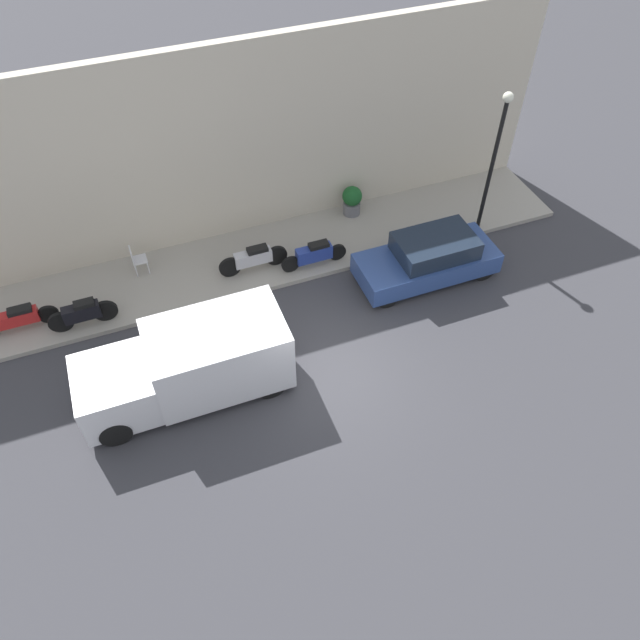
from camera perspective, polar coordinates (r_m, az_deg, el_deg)
The scene contains 12 objects.
ground_plane at distance 15.67m, azimuth -0.17°, elevation -4.72°, with size 60.00×60.00×0.00m, color #38383D.
sidewalk at distance 18.57m, azimuth -5.16°, elevation 5.78°, with size 2.73×18.36×0.14m.
building_facade at distance 18.05m, azimuth -7.29°, elevation 15.55°, with size 0.30×18.36×5.84m.
parked_car at distance 17.84m, azimuth 9.90°, elevation 5.57°, with size 1.61×3.98×1.35m.
delivery_van at distance 14.88m, azimuth -12.00°, elevation -4.03°, with size 1.90×4.89×1.91m.
scooter_silver at distance 17.80m, azimuth -6.10°, elevation 5.64°, with size 0.30×2.00×0.78m.
motorcycle_blue at distance 17.86m, azimuth -0.51°, elevation 6.06°, with size 0.30×1.95×0.77m.
motorcycle_red at distance 17.92m, azimuth -25.93°, elevation 0.14°, with size 0.30×2.02×0.71m.
motorcycle_black at distance 17.31m, azimuth -20.90°, elevation 0.59°, with size 0.30×1.77×0.81m.
streetlamp at distance 18.48m, azimuth 15.76°, elevation 14.70°, with size 0.29×0.29×4.43m.
potted_plant at distance 19.70m, azimuth 2.95°, elevation 10.90°, with size 0.61×0.61×0.96m.
cafe_chair at distance 18.32m, azimuth -16.43°, elevation 5.40°, with size 0.40×0.40×0.88m.
Camera 1 is at (-8.95, 3.38, 12.41)m, focal length 35.00 mm.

